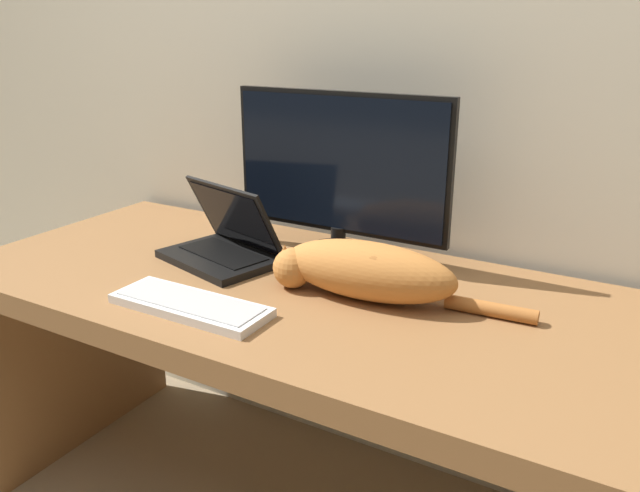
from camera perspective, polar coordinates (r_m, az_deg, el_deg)
wall_back at (r=1.77m, az=5.92°, el=18.90°), size 6.40×0.06×2.60m
desk at (r=1.55m, az=-1.75°, el=-8.31°), size 1.78×0.76×0.73m
monitor at (r=1.62m, az=1.77°, el=6.44°), size 0.60×0.20×0.44m
laptop at (r=1.66m, az=-8.74°, el=0.12°), size 0.35×0.28×0.21m
external_keyboard at (r=1.40m, az=-11.78°, el=-5.30°), size 0.37×0.13×0.02m
cat at (r=1.41m, az=4.02°, el=-2.16°), size 0.60×0.17×0.13m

